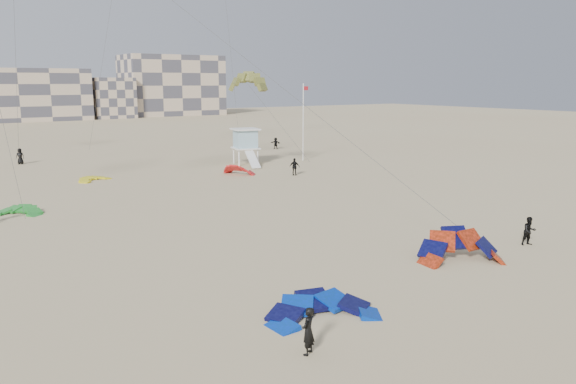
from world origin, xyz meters
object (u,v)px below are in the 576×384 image
lifeguard_tower_near (246,147)px  kite_ground_blue (323,317)px  kitesurfer_main (308,331)px  kite_ground_orange (461,261)px

lifeguard_tower_near → kite_ground_blue: bearing=-102.8°
kite_ground_blue → kitesurfer_main: 3.22m
kite_ground_blue → kite_ground_orange: kite_ground_orange is taller
kite_ground_blue → lifeguard_tower_near: size_ratio=0.77×
kite_ground_orange → kitesurfer_main: (-12.16, -3.73, 0.82)m
kite_ground_orange → kitesurfer_main: kite_ground_orange is taller
kite_ground_orange → lifeguard_tower_near: (7.80, 35.75, 1.95)m
kitesurfer_main → lifeguard_tower_near: lifeguard_tower_near is taller
kite_ground_blue → lifeguard_tower_near: bearing=78.9°
kite_ground_orange → lifeguard_tower_near: 36.65m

